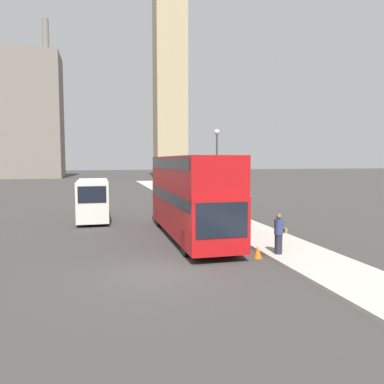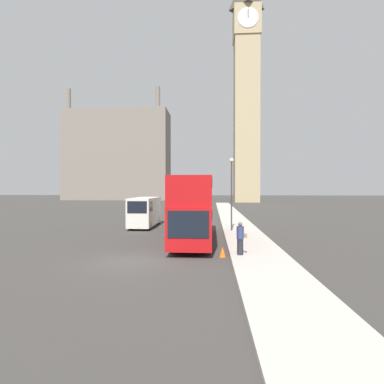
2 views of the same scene
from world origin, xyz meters
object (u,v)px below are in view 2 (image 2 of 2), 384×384
(street_lamp, at_px, (232,183))
(white_van, at_px, (145,211))
(clock_tower, at_px, (246,82))
(pedestrian, at_px, (240,238))
(red_double_decker_bus, at_px, (194,206))

(street_lamp, bearing_deg, white_van, 159.83)
(clock_tower, xyz_separation_m, white_van, (-15.75, -54.50, -31.26))
(pedestrian, height_order, street_lamp, street_lamp)
(clock_tower, distance_m, pedestrian, 74.24)
(clock_tower, relative_size, white_van, 10.40)
(white_van, bearing_deg, street_lamp, -20.17)
(white_van, bearing_deg, clock_tower, 73.88)
(white_van, height_order, pedestrian, white_van)
(white_van, bearing_deg, pedestrian, -56.91)
(red_double_decker_bus, bearing_deg, clock_tower, 80.26)
(white_van, height_order, street_lamp, street_lamp)
(clock_tower, bearing_deg, pedestrian, -96.70)
(red_double_decker_bus, height_order, white_van, red_double_decker_bus)
(clock_tower, height_order, white_van, clock_tower)
(red_double_decker_bus, height_order, pedestrian, red_double_decker_bus)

